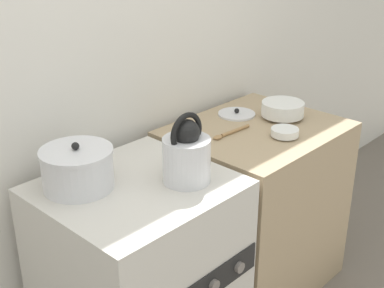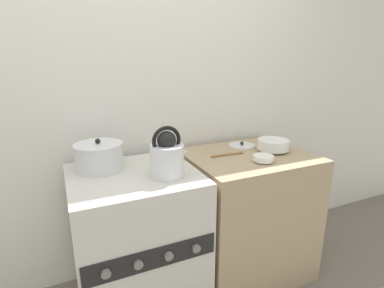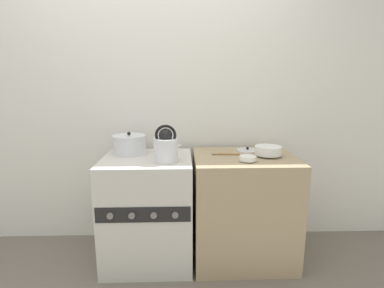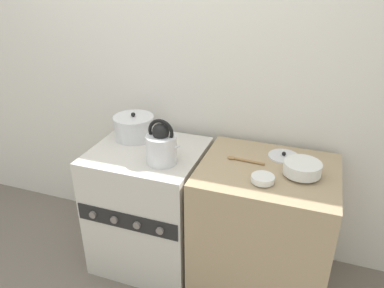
{
  "view_description": "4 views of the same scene",
  "coord_description": "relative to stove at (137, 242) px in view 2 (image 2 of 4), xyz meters",
  "views": [
    {
      "loc": [
        -1.11,
        -1.03,
        1.77
      ],
      "look_at": [
        0.29,
        0.3,
        0.92
      ],
      "focal_mm": 50.0,
      "sensor_mm": 36.0,
      "label": 1
    },
    {
      "loc": [
        -0.34,
        -1.18,
        1.44
      ],
      "look_at": [
        0.36,
        0.34,
        0.96
      ],
      "focal_mm": 28.0,
      "sensor_mm": 36.0,
      "label": 2
    },
    {
      "loc": [
        0.27,
        -1.9,
        1.42
      ],
      "look_at": [
        0.35,
        0.34,
        0.94
      ],
      "focal_mm": 28.0,
      "sensor_mm": 36.0,
      "label": 3
    },
    {
      "loc": [
        0.95,
        -1.53,
        1.9
      ],
      "look_at": [
        0.29,
        0.34,
        0.92
      ],
      "focal_mm": 35.0,
      "sensor_mm": 36.0,
      "label": 4
    }
  ],
  "objects": [
    {
      "name": "stove",
      "position": [
        0.0,
        0.0,
        0.0
      ],
      "size": [
        0.68,
        0.64,
        0.84
      ],
      "color": "beige",
      "rests_on": "ground_plane"
    },
    {
      "name": "cooking_pot",
      "position": [
        -0.15,
        0.14,
        0.5
      ],
      "size": [
        0.26,
        0.26,
        0.18
      ],
      "color": "silver",
      "rests_on": "stove"
    },
    {
      "name": "enamel_bowl",
      "position": [
        0.93,
        -0.0,
        0.47
      ],
      "size": [
        0.2,
        0.2,
        0.08
      ],
      "color": "white",
      "rests_on": "counter"
    },
    {
      "name": "small_ceramic_bowl",
      "position": [
        0.74,
        -0.14,
        0.45
      ],
      "size": [
        0.12,
        0.12,
        0.04
      ],
      "color": "white",
      "rests_on": "counter"
    },
    {
      "name": "loose_pot_lid",
      "position": [
        0.81,
        0.18,
        0.43
      ],
      "size": [
        0.18,
        0.18,
        0.03
      ],
      "color": "silver",
      "rests_on": "counter"
    },
    {
      "name": "counter",
      "position": [
        0.75,
        0.01,
        0.0
      ],
      "size": [
        0.78,
        0.65,
        0.85
      ],
      "color": "tan",
      "rests_on": "ground_plane"
    },
    {
      "name": "wall_back",
      "position": [
        0.0,
        0.41,
        0.83
      ],
      "size": [
        7.0,
        0.06,
        2.5
      ],
      "color": "silver",
      "rests_on": "ground_plane"
    },
    {
      "name": "kettle",
      "position": [
        0.15,
        -0.11,
        0.53
      ],
      "size": [
        0.22,
        0.18,
        0.27
      ],
      "color": "silver",
      "rests_on": "stove"
    },
    {
      "name": "wooden_spoon",
      "position": [
        0.59,
        0.05,
        0.43
      ],
      "size": [
        0.22,
        0.04,
        0.02
      ],
      "color": "#A37A4C",
      "rests_on": "counter"
    }
  ]
}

